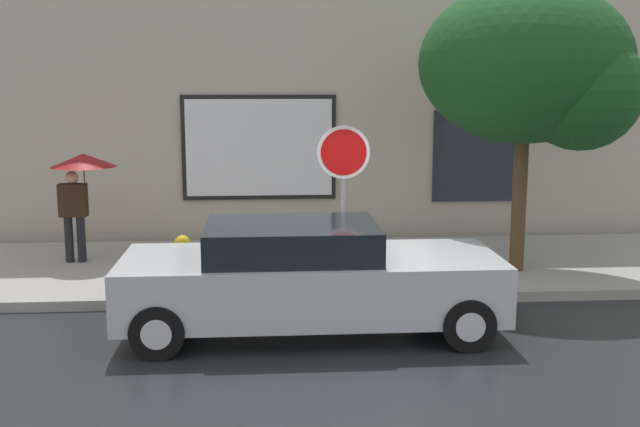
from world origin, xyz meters
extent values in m
plane|color=black|center=(0.00, 0.00, 0.00)|extent=(60.00, 60.00, 0.00)
cube|color=gray|center=(0.00, 3.00, 0.07)|extent=(20.00, 4.00, 0.15)
cube|color=#B2A893|center=(0.00, 5.50, 3.50)|extent=(20.00, 0.40, 7.00)
cube|color=black|center=(-1.15, 5.27, 1.90)|extent=(2.96, 0.06, 2.01)
cube|color=silver|center=(-1.15, 5.24, 1.90)|extent=(2.80, 0.03, 1.85)
cube|color=#262B33|center=(3.15, 5.28, 1.70)|extent=(1.80, 0.04, 1.80)
cone|color=#99999E|center=(4.55, 5.15, 3.10)|extent=(0.22, 0.24, 0.24)
cube|color=#B7BABF|center=(-0.49, -0.07, 0.63)|extent=(4.73, 1.79, 0.73)
cube|color=black|center=(-0.72, -0.07, 1.20)|extent=(2.13, 1.57, 0.41)
cylinder|color=black|center=(1.32, 0.75, 0.32)|extent=(0.64, 0.22, 0.64)
cylinder|color=silver|center=(1.32, 0.75, 0.32)|extent=(0.35, 0.24, 0.35)
cylinder|color=black|center=(1.32, -0.90, 0.32)|extent=(0.64, 0.22, 0.64)
cylinder|color=silver|center=(1.32, -0.90, 0.32)|extent=(0.35, 0.24, 0.35)
cylinder|color=black|center=(-2.30, 0.75, 0.32)|extent=(0.64, 0.22, 0.64)
cylinder|color=silver|center=(-2.30, 0.75, 0.32)|extent=(0.35, 0.24, 0.35)
cylinder|color=black|center=(-2.30, -0.90, 0.32)|extent=(0.64, 0.22, 0.64)
cylinder|color=silver|center=(-2.30, -0.90, 0.32)|extent=(0.35, 0.24, 0.35)
cylinder|color=yellow|center=(-2.28, 1.78, 0.47)|extent=(0.22, 0.22, 0.64)
sphere|color=gold|center=(-2.28, 1.78, 0.79)|extent=(0.23, 0.23, 0.23)
cylinder|color=gold|center=(-2.28, 1.62, 0.50)|extent=(0.09, 0.12, 0.09)
cylinder|color=gold|center=(-2.28, 1.94, 0.50)|extent=(0.09, 0.12, 0.09)
cylinder|color=yellow|center=(-2.28, 1.78, 0.18)|extent=(0.30, 0.30, 0.06)
cylinder|color=black|center=(-4.34, 3.38, 0.54)|extent=(0.14, 0.14, 0.78)
cylinder|color=black|center=(-4.14, 3.38, 0.54)|extent=(0.14, 0.14, 0.78)
cube|color=black|center=(-4.24, 3.38, 1.20)|extent=(0.45, 0.22, 0.55)
sphere|color=tan|center=(-4.24, 3.38, 1.58)|extent=(0.21, 0.21, 0.21)
cylinder|color=#4C4C51|center=(-4.04, 3.38, 1.45)|extent=(0.02, 0.02, 0.90)
cone|color=maroon|center=(-4.04, 3.38, 1.87)|extent=(1.08, 1.08, 0.22)
cylinder|color=#4C3823|center=(2.98, 2.30, 1.33)|extent=(0.23, 0.23, 2.37)
ellipsoid|color=#19471E|center=(2.98, 2.30, 3.43)|extent=(3.31, 2.81, 2.48)
sphere|color=#19471E|center=(3.73, 1.89, 3.01)|extent=(1.82, 1.82, 1.82)
cylinder|color=gray|center=(0.08, 1.45, 1.33)|extent=(0.07, 0.07, 2.35)
cylinder|color=white|center=(0.08, 1.41, 2.15)|extent=(0.76, 0.02, 0.76)
cylinder|color=red|center=(0.08, 1.40, 2.15)|extent=(0.66, 0.02, 0.66)
camera|label=1|loc=(-1.05, -9.30, 3.15)|focal=42.43mm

